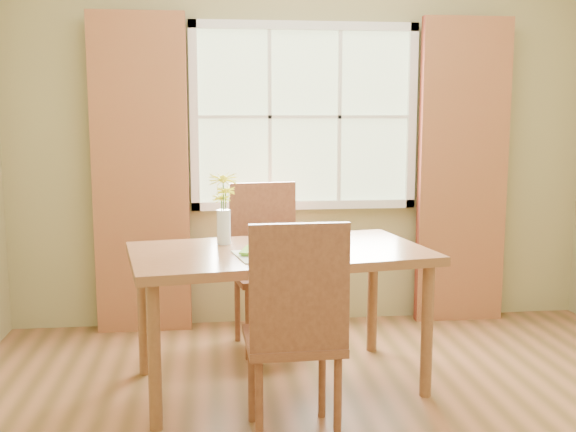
{
  "coord_description": "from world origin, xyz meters",
  "views": [
    {
      "loc": [
        -0.67,
        -2.93,
        1.51
      ],
      "look_at": [
        -0.26,
        0.64,
        0.97
      ],
      "focal_mm": 42.0,
      "sensor_mm": 36.0,
      "label": 1
    }
  ],
  "objects_px": {
    "flower_vase": "(223,202)",
    "chair_far": "(266,257)",
    "chair_near": "(296,324)",
    "croissant_sandwich": "(268,240)",
    "water_glass": "(328,240)",
    "dining_table": "(279,263)"
  },
  "relations": [
    {
      "from": "dining_table",
      "to": "flower_vase",
      "type": "xyz_separation_m",
      "value": [
        -0.3,
        0.18,
        0.33
      ]
    },
    {
      "from": "dining_table",
      "to": "chair_far",
      "type": "bearing_deg",
      "value": 81.62
    },
    {
      "from": "chair_near",
      "to": "flower_vase",
      "type": "bearing_deg",
      "value": 106.74
    },
    {
      "from": "croissant_sandwich",
      "to": "flower_vase",
      "type": "distance_m",
      "value": 0.41
    },
    {
      "from": "chair_far",
      "to": "flower_vase",
      "type": "distance_m",
      "value": 0.74
    },
    {
      "from": "chair_near",
      "to": "croissant_sandwich",
      "type": "height_order",
      "value": "chair_near"
    },
    {
      "from": "flower_vase",
      "to": "chair_near",
      "type": "bearing_deg",
      "value": -71.38
    },
    {
      "from": "croissant_sandwich",
      "to": "chair_near",
      "type": "bearing_deg",
      "value": -109.81
    },
    {
      "from": "chair_near",
      "to": "flower_vase",
      "type": "distance_m",
      "value": 1.05
    },
    {
      "from": "chair_far",
      "to": "chair_near",
      "type": "bearing_deg",
      "value": -97.75
    },
    {
      "from": "chair_near",
      "to": "croissant_sandwich",
      "type": "relative_size",
      "value": 5.6
    },
    {
      "from": "dining_table",
      "to": "chair_near",
      "type": "height_order",
      "value": "chair_near"
    },
    {
      "from": "water_glass",
      "to": "chair_far",
      "type": "bearing_deg",
      "value": 108.56
    },
    {
      "from": "dining_table",
      "to": "flower_vase",
      "type": "relative_size",
      "value": 4.25
    },
    {
      "from": "chair_far",
      "to": "flower_vase",
      "type": "relative_size",
      "value": 2.63
    },
    {
      "from": "water_glass",
      "to": "dining_table",
      "type": "bearing_deg",
      "value": 159.32
    },
    {
      "from": "flower_vase",
      "to": "croissant_sandwich",
      "type": "bearing_deg",
      "value": -51.22
    },
    {
      "from": "chair_near",
      "to": "chair_far",
      "type": "height_order",
      "value": "chair_far"
    },
    {
      "from": "croissant_sandwich",
      "to": "flower_vase",
      "type": "relative_size",
      "value": 0.46
    },
    {
      "from": "chair_far",
      "to": "water_glass",
      "type": "distance_m",
      "value": 0.89
    },
    {
      "from": "chair_near",
      "to": "chair_far",
      "type": "bearing_deg",
      "value": 88.79
    },
    {
      "from": "flower_vase",
      "to": "chair_far",
      "type": "bearing_deg",
      "value": 61.64
    }
  ]
}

